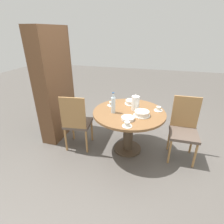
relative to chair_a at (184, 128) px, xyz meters
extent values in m
plane|color=#56514C|center=(-0.07, 0.85, -0.52)|extent=(14.00, 14.00, 0.00)
cylinder|color=#473828|center=(-0.07, 0.85, -0.50)|extent=(0.47, 0.47, 0.03)
cylinder|color=#473828|center=(-0.07, 0.85, -0.16)|extent=(0.16, 0.16, 0.66)
cylinder|color=brown|center=(-0.07, 0.85, 0.19)|extent=(1.14, 1.14, 0.04)
cylinder|color=#A87A47|center=(-0.25, 0.18, -0.30)|extent=(0.03, 0.03, 0.42)
cylinder|color=#A87A47|center=(-0.25, -0.18, -0.30)|extent=(0.03, 0.03, 0.42)
cylinder|color=#A87A47|center=(0.11, 0.18, -0.30)|extent=(0.03, 0.03, 0.42)
cylinder|color=#A87A47|center=(0.11, -0.18, -0.30)|extent=(0.03, 0.03, 0.42)
cube|color=brown|center=(-0.07, 0.00, -0.07)|extent=(0.42, 0.42, 0.04)
cube|color=#A87A47|center=(0.13, 0.00, 0.21)|extent=(0.03, 0.40, 0.52)
cylinder|color=#A87A47|center=(0.02, 1.54, -0.30)|extent=(0.03, 0.03, 0.42)
cylinder|color=#A87A47|center=(-0.02, 1.90, -0.30)|extent=(0.03, 0.03, 0.42)
cylinder|color=#A87A47|center=(-0.34, 1.50, -0.30)|extent=(0.03, 0.03, 0.42)
cylinder|color=#A87A47|center=(-0.38, 1.86, -0.30)|extent=(0.03, 0.03, 0.42)
cube|color=brown|center=(-0.18, 1.70, -0.07)|extent=(0.47, 0.47, 0.04)
cube|color=#A87A47|center=(-0.38, 1.68, 0.21)|extent=(0.08, 0.40, 0.52)
cube|color=brown|center=(0.53, 2.26, 0.47)|extent=(0.04, 0.28, 1.96)
cube|color=brown|center=(-0.29, 2.26, 0.47)|extent=(0.04, 0.28, 1.96)
cube|color=brown|center=(0.12, 2.12, 0.47)|extent=(0.86, 0.02, 1.96)
cube|color=brown|center=(0.12, 2.26, -0.50)|extent=(0.79, 0.27, 0.04)
cube|color=brown|center=(0.12, 2.26, -0.12)|extent=(0.79, 0.27, 0.04)
cube|color=brown|center=(0.12, 2.26, 0.27)|extent=(0.79, 0.27, 0.04)
cube|color=brown|center=(0.12, 2.26, 0.66)|extent=(0.79, 0.27, 0.04)
cube|color=brown|center=(0.12, 2.26, 1.05)|extent=(0.79, 0.27, 0.04)
cube|color=brown|center=(0.12, 2.26, 1.43)|extent=(0.79, 0.27, 0.04)
cube|color=teal|center=(0.35, 2.24, -0.35)|extent=(0.33, 0.21, 0.25)
cube|color=teal|center=(-0.11, 2.24, -0.32)|extent=(0.33, 0.21, 0.31)
cube|color=#703384|center=(0.33, 2.24, 0.04)|extent=(0.37, 0.21, 0.29)
cube|color=teal|center=(-0.09, 2.24, 0.04)|extent=(0.37, 0.21, 0.30)
cube|color=gold|center=(0.36, 2.24, 0.41)|extent=(0.31, 0.21, 0.25)
cube|color=#28703D|center=(-0.12, 2.24, 0.41)|extent=(0.31, 0.21, 0.24)
cube|color=#B72D28|center=(0.34, 2.24, 0.82)|extent=(0.34, 0.21, 0.28)
cube|color=teal|center=(-0.10, 2.24, 0.83)|extent=(0.34, 0.21, 0.30)
cube|color=beige|center=(0.35, 2.24, 1.19)|extent=(0.32, 0.21, 0.24)
cube|color=gold|center=(-0.11, 2.24, 1.21)|extent=(0.32, 0.21, 0.28)
cylinder|color=white|center=(0.01, 0.78, 0.32)|extent=(0.12, 0.12, 0.23)
cone|color=white|center=(0.01, 0.78, 0.45)|extent=(0.11, 0.11, 0.02)
sphere|color=white|center=(0.01, 0.78, 0.47)|extent=(0.02, 0.02, 0.02)
cylinder|color=silver|center=(-0.17, 1.09, 0.33)|extent=(0.07, 0.07, 0.25)
cylinder|color=silver|center=(-0.17, 1.09, 0.49)|extent=(0.03, 0.03, 0.07)
cylinder|color=#2D5184|center=(-0.17, 1.09, 0.53)|extent=(0.03, 0.03, 0.01)
cylinder|color=white|center=(-0.16, 0.65, 0.21)|extent=(0.25, 0.25, 0.01)
cylinder|color=silver|center=(-0.16, 0.65, 0.25)|extent=(0.22, 0.22, 0.06)
cylinder|color=white|center=(0.24, 0.88, 0.21)|extent=(0.22, 0.22, 0.01)
cylinder|color=silver|center=(0.24, 0.88, 0.25)|extent=(0.19, 0.19, 0.06)
cylinder|color=white|center=(0.08, 0.41, 0.21)|extent=(0.13, 0.13, 0.01)
cylinder|color=silver|center=(0.08, 0.41, 0.25)|extent=(0.07, 0.07, 0.06)
cylinder|color=white|center=(-0.54, 0.80, 0.21)|extent=(0.13, 0.13, 0.01)
cylinder|color=silver|center=(-0.54, 0.80, 0.25)|extent=(0.07, 0.07, 0.06)
cylinder|color=white|center=(0.08, 1.19, 0.21)|extent=(0.13, 0.13, 0.01)
cylinder|color=silver|center=(0.08, 1.19, 0.25)|extent=(0.07, 0.07, 0.06)
cylinder|color=white|center=(-0.35, 0.82, 0.21)|extent=(0.19, 0.19, 0.01)
cylinder|color=white|center=(-0.35, 0.82, 0.22)|extent=(0.19, 0.19, 0.01)
cylinder|color=white|center=(-0.35, 0.82, 0.23)|extent=(0.19, 0.19, 0.01)
cylinder|color=white|center=(-0.35, 0.82, 0.24)|extent=(0.19, 0.19, 0.01)
camera|label=1|loc=(-2.54, 0.46, 1.37)|focal=28.00mm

